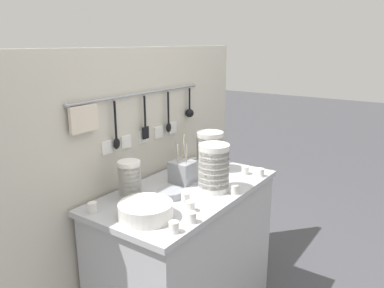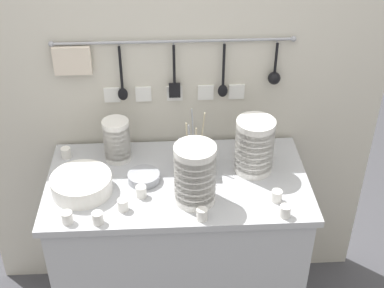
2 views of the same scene
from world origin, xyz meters
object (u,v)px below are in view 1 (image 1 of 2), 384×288
cup_back_left (174,227)px  cup_back_right (245,170)px  cup_beside_plates (193,162)px  cutlery_caddy (183,171)px  plate_stack (146,210)px  cup_mid_row (93,207)px  cup_edge_near (190,206)px  cup_front_right (234,189)px  bowl_stack_wide_centre (210,151)px  cup_by_caddy (191,217)px  steel_mixing_bowl (169,193)px  bowl_stack_back_corner (130,179)px  cup_front_left (260,172)px  bowl_stack_nested_right (214,168)px  cup_edge_far (185,198)px

cup_back_left → cup_back_right: (0.82, 0.08, 0.00)m
cup_beside_plates → cutlery_caddy: bearing=-156.0°
plate_stack → cup_mid_row: size_ratio=5.06×
cup_back_left → cup_mid_row: (-0.06, 0.43, 0.00)m
cup_edge_near → cup_front_right: same height
bowl_stack_wide_centre → cup_mid_row: bowl_stack_wide_centre is taller
cup_by_caddy → cutlery_caddy: bearing=40.4°
steel_mixing_bowl → cup_edge_near: cup_edge_near is taller
bowl_stack_back_corner → cup_front_left: 0.79m
cutlery_caddy → cup_by_caddy: cutlery_caddy is taller
bowl_stack_nested_right → cup_front_left: 0.38m
bowl_stack_back_corner → bowl_stack_nested_right: bearing=-43.1°
plate_stack → cup_edge_near: plate_stack is taller
cup_front_left → cup_edge_near: bearing=173.5°
cup_back_right → cup_edge_near: bearing=-178.0°
bowl_stack_back_corner → cutlery_caddy: 0.35m
plate_stack → cup_by_caddy: plate_stack is taller
cup_edge_far → plate_stack: bearing=169.3°
cup_mid_row → cup_beside_plates: size_ratio=1.00×
cutlery_caddy → bowl_stack_back_corner: bearing=163.8°
bowl_stack_nested_right → cup_by_caddy: size_ratio=5.22×
bowl_stack_wide_centre → cup_beside_plates: (0.01, 0.14, -0.10)m
cup_by_caddy → cup_front_right: size_ratio=1.00×
steel_mixing_bowl → cup_front_left: (0.55, -0.26, 0.01)m
cup_edge_near → cup_by_caddy: 0.12m
cup_mid_row → cup_back_right: size_ratio=1.00×
plate_stack → cup_front_left: size_ratio=5.06×
bowl_stack_back_corner → cup_back_left: (-0.17, -0.41, -0.07)m
cup_beside_plates → bowl_stack_back_corner: bearing=-177.6°
cup_back_right → cup_front_right: bearing=-163.1°
cup_mid_row → cup_back_right: same height
cup_front_left → cup_back_right: 0.09m
cup_edge_near → cup_mid_row: bearing=126.4°
cup_edge_far → cup_by_caddy: 0.22m
cup_beside_plates → cup_edge_near: bearing=-146.2°
cup_mid_row → bowl_stack_back_corner: bearing=-4.8°
bowl_stack_wide_centre → cup_back_left: size_ratio=5.01×
cutlery_caddy → cup_mid_row: (-0.56, 0.12, -0.04)m
cup_back_right → cup_edge_far: bearing=174.0°
plate_stack → cup_back_right: 0.79m
plate_stack → cup_beside_plates: (0.74, 0.25, -0.01)m
cutlery_caddy → cup_front_left: size_ratio=5.50×
cup_edge_near → cup_beside_plates: 0.68m
cup_edge_near → cup_mid_row: same height
steel_mixing_bowl → cup_back_right: size_ratio=2.75×
bowl_stack_wide_centre → cup_front_left: 0.33m
bowl_stack_wide_centre → cup_front_right: size_ratio=5.01×
cup_by_caddy → cup_mid_row: size_ratio=1.00×
cup_back_right → bowl_stack_nested_right: bearing=175.7°
bowl_stack_nested_right → cup_mid_row: bearing=149.9°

